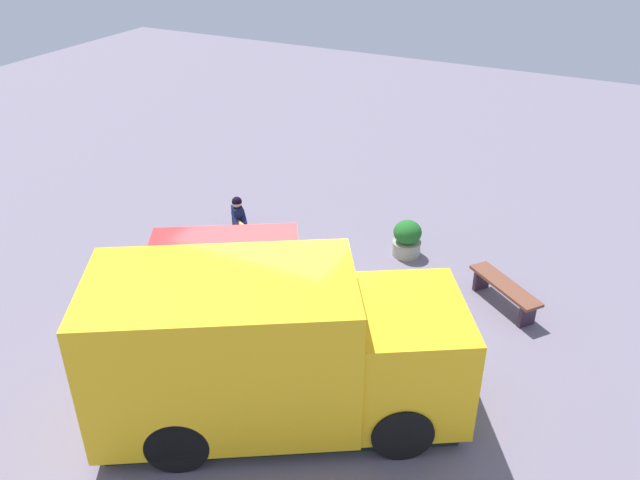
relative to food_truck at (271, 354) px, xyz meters
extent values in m
plane|color=slate|center=(-1.53, -0.61, -1.16)|extent=(40.00, 40.00, 0.00)
cube|color=yellow|center=(0.33, -0.54, 0.18)|extent=(3.59, 4.15, 2.19)
cube|color=yellow|center=(-1.01, 1.69, -0.10)|extent=(2.45, 2.33, 1.64)
cube|color=black|center=(-1.40, 2.34, 0.19)|extent=(1.39, 0.85, 0.62)
cube|color=black|center=(-0.54, -1.06, 0.31)|extent=(1.05, 1.73, 0.77)
cube|color=red|center=(-0.79, -1.21, 1.24)|extent=(1.64, 2.18, 0.03)
cube|color=black|center=(-0.07, 0.13, -1.04)|extent=(3.92, 5.06, 0.24)
cylinder|color=black|center=(-0.14, 1.97, -0.72)|extent=(0.64, 0.86, 0.87)
cylinder|color=black|center=(-1.67, 1.05, -0.72)|extent=(0.64, 0.86, 0.87)
cylinder|color=black|center=(1.43, -0.64, -0.72)|extent=(0.64, 0.86, 0.87)
cylinder|color=black|center=(-0.10, -1.56, -0.72)|extent=(0.64, 0.86, 0.87)
ellipsoid|color=navy|center=(-4.61, -3.60, -1.11)|extent=(0.68, 0.68, 0.10)
cube|color=navy|center=(-4.40, -3.52, -1.10)|extent=(0.33, 0.33, 0.11)
cube|color=navy|center=(-4.54, -3.38, -1.10)|extent=(0.33, 0.33, 0.11)
cube|color=#13183F|center=(-4.61, -3.60, -0.79)|extent=(0.38, 0.38, 0.54)
sphere|color=#DBA982|center=(-4.61, -3.60, -0.41)|extent=(0.22, 0.22, 0.22)
sphere|color=black|center=(-4.61, -3.60, -0.39)|extent=(0.23, 0.23, 0.23)
cube|color=#13183F|center=(-4.44, -3.56, -0.72)|extent=(0.30, 0.31, 0.28)
cube|color=#13183F|center=(-4.58, -3.43, -0.72)|extent=(0.30, 0.31, 0.28)
cylinder|color=#E5AC5A|center=(-4.39, -3.37, -0.79)|extent=(0.27, 0.37, 0.08)
cube|color=#EA6038|center=(-4.39, -3.37, -0.78)|extent=(0.21, 0.30, 0.02)
cylinder|color=#9B9E8B|center=(-5.37, 0.14, -1.00)|extent=(0.59, 0.59, 0.32)
torus|color=#999986|center=(-5.37, 0.14, -0.85)|extent=(0.61, 0.61, 0.04)
ellipsoid|color=#1F6624|center=(-5.37, 0.14, -0.61)|extent=(0.59, 0.59, 0.50)
sphere|color=red|center=(-5.60, 0.08, -0.54)|extent=(0.09, 0.09, 0.09)
sphere|color=#D31F4B|center=(-5.16, 0.02, -0.55)|extent=(0.09, 0.09, 0.09)
sphere|color=#DB1556|center=(-5.48, -0.06, -0.53)|extent=(0.05, 0.05, 0.05)
sphere|color=red|center=(-5.29, -0.08, -0.53)|extent=(0.05, 0.05, 0.05)
sphere|color=#D02C40|center=(-5.21, 0.29, -0.50)|extent=(0.07, 0.07, 0.07)
cylinder|color=#959D95|center=(-1.16, -4.22, -0.96)|extent=(0.38, 0.38, 0.39)
torus|color=#8D9899|center=(-1.16, -4.22, -0.78)|extent=(0.41, 0.41, 0.04)
ellipsoid|color=#21693E|center=(-1.16, -4.22, -0.61)|extent=(0.40, 0.40, 0.34)
sphere|color=#EF363D|center=(-1.29, -4.16, -0.54)|extent=(0.07, 0.07, 0.07)
sphere|color=red|center=(-1.16, -4.06, -0.59)|extent=(0.08, 0.08, 0.08)
sphere|color=red|center=(-1.04, -4.21, -0.51)|extent=(0.05, 0.05, 0.05)
sphere|color=red|center=(-1.06, -4.32, -0.53)|extent=(0.06, 0.06, 0.06)
sphere|color=#E9213F|center=(-1.08, -4.35, -0.54)|extent=(0.06, 0.06, 0.06)
sphere|color=red|center=(-1.23, -4.36, -0.56)|extent=(0.07, 0.07, 0.07)
cube|color=brown|center=(-4.38, 2.42, -0.69)|extent=(1.32, 1.54, 0.06)
cube|color=#312132|center=(-3.98, 2.93, -0.94)|extent=(0.32, 0.27, 0.43)
cube|color=#312132|center=(-4.78, 1.90, -0.94)|extent=(0.32, 0.27, 0.43)
camera|label=1|loc=(6.17, 3.88, 5.94)|focal=36.61mm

